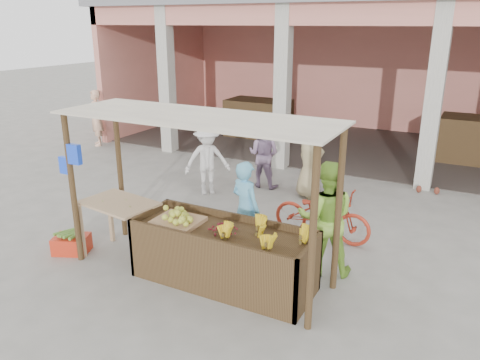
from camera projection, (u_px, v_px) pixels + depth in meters
The scene contains 19 objects.
ground at pixel (194, 274), 7.00m from camera, with size 60.00×60.00×0.00m, color slate.
market_building at pixel (360, 54), 13.60m from camera, with size 14.40×6.40×4.20m.
fruit_stall at pixel (223, 257), 6.66m from camera, with size 2.60×0.95×0.80m, color #4E391F.
stall_awning at pixel (191, 145), 6.43m from camera, with size 4.09×1.35×2.39m.
banana_heap at pixel (261, 235), 6.21m from camera, with size 1.08×0.59×0.20m, color gold, non-canonical shape.
melon_tray at pixel (178, 218), 6.79m from camera, with size 0.67×0.58×0.18m.
berry_heap at pixel (223, 227), 6.51m from camera, with size 0.48×0.40×0.15m, color maroon.
side_table at pixel (120, 211), 7.31m from camera, with size 1.24×0.92×0.93m.
papaya_pile at pixel (118, 196), 7.23m from camera, with size 0.68×0.39×0.19m, color #55922F, non-canonical shape.
red_crate at pixel (72, 244), 7.63m from camera, with size 0.55×0.39×0.28m, color red.
plantain_bundle at pixel (70, 234), 7.57m from camera, with size 0.44×0.31×0.09m, color #578530, non-canonical shape.
produce_sacks at pixel (429, 180), 10.19m from camera, with size 0.82×0.51×0.63m.
vendor_blue at pixel (246, 206), 7.37m from camera, with size 0.62×0.46×1.67m, color #6BC4F1.
vendor_green at pixel (326, 215), 6.80m from camera, with size 0.88×0.51×1.83m, color #85B939.
motorcycle at pixel (322, 213), 8.01m from camera, with size 1.80×0.62×0.94m, color #A72D1A.
shopper_a at pixel (207, 157), 10.03m from camera, with size 1.07×0.53×1.66m, color silver.
shopper_c at pixel (311, 156), 9.81m from camera, with size 0.87×0.57×1.81m, color tan.
shopper_e at pixel (96, 117), 14.07m from camera, with size 0.65×0.49×1.74m, color #F6B793.
shopper_f at pixel (264, 151), 10.49m from camera, with size 0.81×0.46×1.65m, color gray.
Camera 1 is at (3.47, -5.16, 3.58)m, focal length 35.00 mm.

